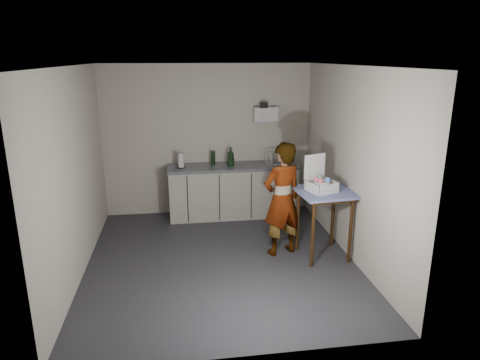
{
  "coord_description": "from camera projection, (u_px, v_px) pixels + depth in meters",
  "views": [
    {
      "loc": [
        -0.52,
        -5.35,
        2.72
      ],
      "look_at": [
        0.34,
        0.45,
        1.01
      ],
      "focal_mm": 32.0,
      "sensor_mm": 36.0,
      "label": 1
    }
  ],
  "objects": [
    {
      "name": "wall_left",
      "position": [
        76.0,
        175.0,
        5.3
      ],
      "size": [
        0.02,
        4.0,
        2.6
      ],
      "primitive_type": "cube",
      "color": "beige",
      "rests_on": "ground"
    },
    {
      "name": "ground",
      "position": [
        221.0,
        260.0,
        5.91
      ],
      "size": [
        4.0,
        4.0,
        0.0
      ],
      "primitive_type": "plane",
      "color": "#2B2B30",
      "rests_on": "ground"
    },
    {
      "name": "soda_can",
      "position": [
        233.0,
        161.0,
        7.35
      ],
      "size": [
        0.06,
        0.06,
        0.12
      ],
      "primitive_type": "cylinder",
      "color": "red",
      "rests_on": "kitchen_counter"
    },
    {
      "name": "paper_towel",
      "position": [
        181.0,
        161.0,
        7.13
      ],
      "size": [
        0.14,
        0.14,
        0.26
      ],
      "color": "black",
      "rests_on": "kitchen_counter"
    },
    {
      "name": "side_table",
      "position": [
        325.0,
        199.0,
        5.82
      ],
      "size": [
        0.81,
        0.81,
        0.96
      ],
      "rotation": [
        0.0,
        0.0,
        0.09
      ],
      "color": "#381D0C",
      "rests_on": "ground"
    },
    {
      "name": "standing_man",
      "position": [
        282.0,
        199.0,
        5.92
      ],
      "size": [
        0.69,
        0.57,
        1.61
      ],
      "primitive_type": "imported",
      "rotation": [
        0.0,
        0.0,
        3.49
      ],
      "color": "#B2A593",
      "rests_on": "ground"
    },
    {
      "name": "wall_shelf",
      "position": [
        265.0,
        114.0,
        7.39
      ],
      "size": [
        0.42,
        0.18,
        0.37
      ],
      "color": "silver",
      "rests_on": "ground"
    },
    {
      "name": "bakery_box",
      "position": [
        321.0,
        183.0,
        5.76
      ],
      "size": [
        0.43,
        0.44,
        0.48
      ],
      "rotation": [
        0.0,
        0.0,
        0.32
      ],
      "color": "silver",
      "rests_on": "side_table"
    },
    {
      "name": "wall_right",
      "position": [
        351.0,
        164.0,
        5.8
      ],
      "size": [
        0.02,
        4.0,
        2.6
      ],
      "primitive_type": "cube",
      "color": "beige",
      "rests_on": "ground"
    },
    {
      "name": "dark_bottle",
      "position": [
        213.0,
        158.0,
        7.32
      ],
      "size": [
        0.07,
        0.07,
        0.25
      ],
      "primitive_type": "cylinder",
      "color": "black",
      "rests_on": "kitchen_counter"
    },
    {
      "name": "ceiling",
      "position": [
        218.0,
        66.0,
        5.19
      ],
      "size": [
        3.6,
        4.0,
        0.01
      ],
      "primitive_type": "cube",
      "color": "silver",
      "rests_on": "wall_back"
    },
    {
      "name": "dish_rack",
      "position": [
        275.0,
        160.0,
        7.46
      ],
      "size": [
        0.37,
        0.28,
        0.26
      ],
      "color": "silver",
      "rests_on": "kitchen_counter"
    },
    {
      "name": "kitchen_counter",
      "position": [
        233.0,
        192.0,
        7.47
      ],
      "size": [
        2.24,
        0.62,
        0.91
      ],
      "color": "black",
      "rests_on": "ground"
    },
    {
      "name": "wall_back",
      "position": [
        208.0,
        140.0,
        7.44
      ],
      "size": [
        3.6,
        0.02,
        2.6
      ],
      "primitive_type": "cube",
      "color": "beige",
      "rests_on": "ground"
    },
    {
      "name": "soap_bottle",
      "position": [
        231.0,
        157.0,
        7.25
      ],
      "size": [
        0.17,
        0.17,
        0.32
      ],
      "primitive_type": "imported",
      "rotation": [
        0.0,
        0.0,
        0.48
      ],
      "color": "black",
      "rests_on": "kitchen_counter"
    }
  ]
}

